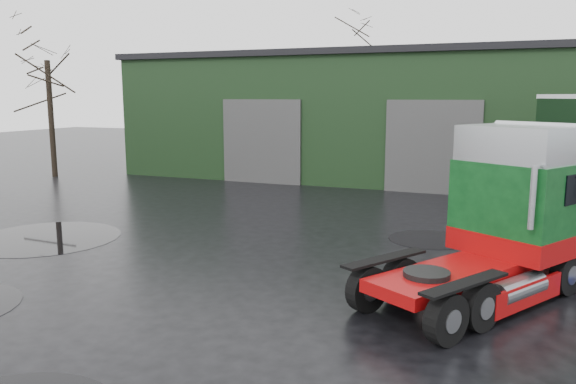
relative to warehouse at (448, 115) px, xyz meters
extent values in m
plane|color=black|center=(-2.00, -20.00, -3.16)|extent=(100.00, 100.00, 0.00)
cube|color=black|center=(0.00, 0.00, -0.16)|extent=(32.00, 12.00, 6.00)
cube|color=black|center=(0.00, 0.00, 2.99)|extent=(32.40, 12.40, 0.30)
cylinder|color=black|center=(1.02, -14.16, -3.15)|extent=(2.33, 2.33, 0.01)
cylinder|color=black|center=(-9.60, -18.16, -3.15)|extent=(4.31, 4.31, 0.01)
camera|label=1|loc=(3.07, -30.57, 1.01)|focal=35.00mm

